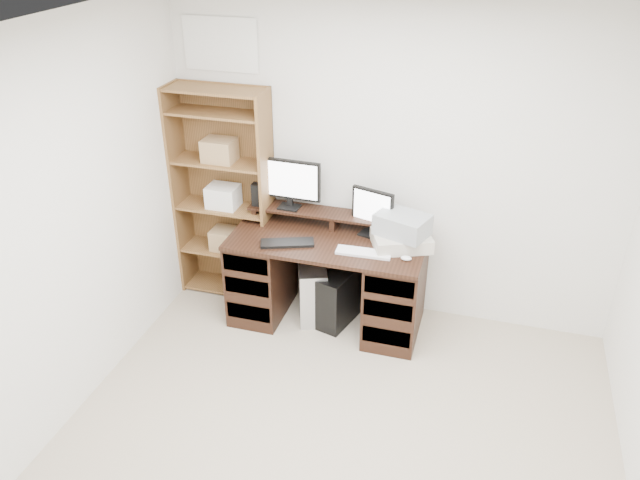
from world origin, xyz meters
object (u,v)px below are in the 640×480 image
at_px(monitor_wide, 289,181).
at_px(printer, 401,240).
at_px(desk, 328,278).
at_px(monitor_small, 372,211).
at_px(tower_black, 340,296).
at_px(bookshelf, 224,193).
at_px(tower_silver, 312,288).

relative_size(monitor_wide, printer, 1.21).
distance_m(desk, monitor_small, 0.66).
bearing_deg(printer, desk, 161.13).
height_order(printer, tower_black, printer).
distance_m(monitor_wide, bookshelf, 0.60).
bearing_deg(monitor_wide, tower_silver, -33.71).
height_order(desk, monitor_wide, monitor_wide).
relative_size(printer, tower_black, 0.85).
height_order(monitor_wide, monitor_small, monitor_wide).
xyz_separation_m(tower_silver, tower_black, (0.25, -0.03, -0.01)).
xyz_separation_m(printer, tower_black, (-0.46, -0.02, -0.57)).
distance_m(tower_silver, bookshelf, 1.06).
xyz_separation_m(tower_silver, bookshelf, (-0.80, 0.17, 0.67)).
xyz_separation_m(monitor_wide, monitor_small, (0.68, -0.05, -0.14)).
height_order(desk, printer, printer).
bearing_deg(tower_silver, tower_black, -27.24).
height_order(monitor_wide, bookshelf, bookshelf).
height_order(desk, monitor_small, monitor_small).
distance_m(monitor_small, printer, 0.32).
bearing_deg(tower_black, monitor_small, 52.32).
relative_size(printer, tower_silver, 0.86).
relative_size(tower_silver, bookshelf, 0.27).
distance_m(desk, printer, 0.70).
bearing_deg(tower_silver, monitor_wide, 124.20).
distance_m(tower_silver, tower_black, 0.25).
height_order(printer, tower_silver, printer).
bearing_deg(desk, printer, 4.03).
bearing_deg(monitor_wide, desk, -27.50).
distance_m(tower_black, bookshelf, 1.27).
bearing_deg(printer, monitor_wide, 146.75).
xyz_separation_m(tower_black, bookshelf, (-1.05, 0.20, 0.69)).
distance_m(monitor_small, tower_silver, 0.85).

